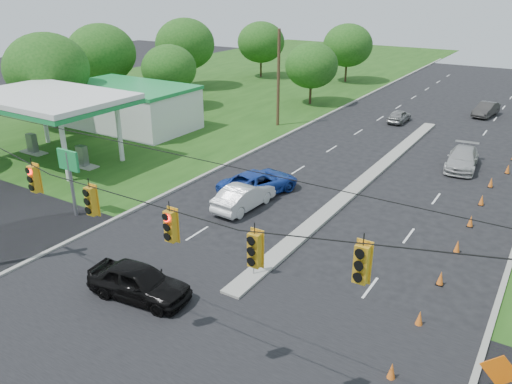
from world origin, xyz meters
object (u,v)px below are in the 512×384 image
Objects in this scene: gas_station at (118,105)px; white_sedan at (244,196)px; blue_pickup at (259,182)px; black_sedan at (139,282)px.

white_sedan is at bearing -22.78° from gas_station.
gas_station is at bearing 1.02° from blue_pickup.
gas_station is at bearing -19.88° from white_sedan.
blue_pickup is at bearing 0.96° from black_sedan.
gas_station is 27.41m from black_sedan.
black_sedan is at bearing 100.41° from white_sedan.
gas_station is 3.52× the size of blue_pickup.
white_sedan is (-1.37, 10.36, -0.03)m from black_sedan.
black_sedan reaches higher than white_sedan.
white_sedan is 0.84× the size of blue_pickup.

